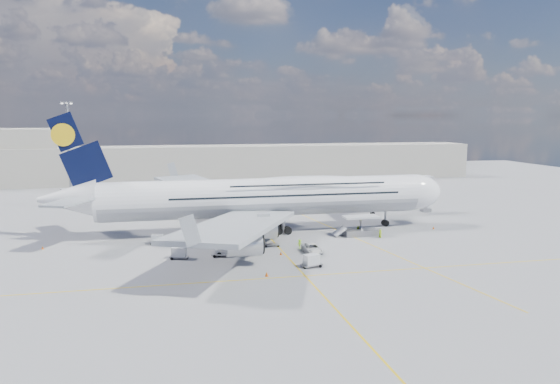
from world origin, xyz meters
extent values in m
plane|color=gray|center=(0.00, 0.00, 0.00)|extent=(300.00, 300.00, 0.00)
cube|color=gold|center=(0.00, 0.00, 0.01)|extent=(0.25, 220.00, 0.01)
cube|color=gold|center=(0.00, -20.00, 0.01)|extent=(120.00, 0.25, 0.01)
cube|color=gold|center=(14.00, 10.00, 0.01)|extent=(14.16, 99.06, 0.01)
cylinder|color=white|center=(0.00, 10.00, 6.80)|extent=(62.00, 7.20, 7.20)
cylinder|color=#9EA0A5|center=(0.00, 10.00, 6.65)|extent=(60.76, 7.13, 7.13)
ellipsoid|color=white|center=(8.00, 10.00, 8.78)|extent=(36.00, 6.84, 3.76)
ellipsoid|color=white|center=(31.00, 10.00, 6.80)|extent=(11.52, 7.20, 7.20)
ellipsoid|color=black|center=(34.24, 10.00, 7.40)|extent=(3.84, 4.16, 1.44)
cone|color=white|center=(-35.50, 10.00, 7.60)|extent=(10.00, 6.84, 6.84)
cube|color=black|center=(-33.50, 10.00, 16.40)|extent=(11.02, 0.46, 14.61)
cylinder|color=yellow|center=(-35.60, 10.00, 18.90)|extent=(4.00, 0.60, 4.00)
cube|color=#999EA3|center=(-8.00, 30.00, 5.60)|extent=(25.49, 39.15, 3.35)
cube|color=#999EA3|center=(-8.00, -10.00, 5.60)|extent=(25.49, 39.15, 3.35)
cylinder|color=#B7BABF|center=(-3.00, 22.50, 3.20)|extent=(5.20, 3.50, 3.50)
cylinder|color=#B7BABF|center=(-7.50, 33.00, 3.20)|extent=(5.20, 3.50, 3.50)
cylinder|color=#B7BABF|center=(-3.00, -2.50, 3.20)|extent=(5.20, 3.50, 3.50)
cylinder|color=#B7BABF|center=(-7.50, -13.00, 3.20)|extent=(5.20, 3.50, 3.50)
cylinder|color=gray|center=(25.00, 10.00, 2.20)|extent=(0.44, 0.44, 3.80)
cylinder|color=black|center=(25.00, 10.00, 0.65)|extent=(1.30, 0.90, 1.30)
cylinder|color=gray|center=(0.00, 10.00, 2.20)|extent=(0.56, 0.56, 3.80)
cylinder|color=black|center=(0.00, 13.20, 0.75)|extent=(1.50, 0.90, 1.50)
cube|color=#B7B7BC|center=(25.00, 18.60, 7.10)|extent=(3.00, 10.00, 2.60)
cube|color=#B7B7BC|center=(33.00, 23.60, 7.10)|extent=(18.00, 3.00, 2.60)
cylinder|color=gray|center=(27.00, 21.60, 3.55)|extent=(0.80, 0.80, 7.10)
cylinder|color=black|center=(27.00, 21.60, 0.45)|extent=(0.90, 0.80, 0.90)
cylinder|color=gray|center=(41.00, 23.60, 3.55)|extent=(1.00, 1.00, 7.10)
cube|color=gray|center=(41.00, 23.60, 0.40)|extent=(2.00, 2.00, 0.80)
cylinder|color=#B7B7BC|center=(25.00, 14.80, 7.10)|extent=(3.60, 3.60, 2.80)
cube|color=silver|center=(17.00, 2.90, 3.50)|extent=(6.50, 3.20, 0.35)
cube|color=gray|center=(17.00, 2.90, 0.55)|extent=(6.50, 3.20, 1.10)
cube|color=gray|center=(17.00, 2.90, 2.05)|extent=(0.22, 1.99, 3.00)
cylinder|color=black|center=(14.40, 1.70, 0.35)|extent=(0.70, 0.30, 0.70)
cube|color=silver|center=(12.80, 2.90, 1.00)|extent=(2.16, 2.60, 1.60)
cylinder|color=gray|center=(-40.00, 45.00, 12.50)|extent=(0.70, 0.70, 25.00)
cube|color=gray|center=(-40.00, 45.00, 25.20)|extent=(3.00, 0.40, 0.60)
cube|color=#B2AD9E|center=(0.00, 95.00, 6.00)|extent=(180.00, 16.00, 12.00)
cube|color=#193814|center=(40.00, 140.00, 4.00)|extent=(160.00, 6.00, 8.00)
cube|color=gray|center=(-16.82, -6.78, 0.34)|extent=(3.26, 2.32, 0.18)
cylinder|color=black|center=(-18.00, -7.37, 0.22)|extent=(0.43, 0.18, 0.43)
cylinder|color=black|center=(-15.65, -6.19, 0.22)|extent=(0.43, 0.18, 0.43)
cube|color=silver|center=(-16.82, -6.78, 1.13)|extent=(2.48, 2.01, 1.47)
cube|color=gray|center=(-13.44, 1.29, 0.39)|extent=(3.77, 2.99, 0.20)
cylinder|color=black|center=(-14.78, 0.63, 0.24)|extent=(0.49, 0.20, 0.49)
cylinder|color=black|center=(-12.11, 1.96, 0.24)|extent=(0.49, 0.20, 0.49)
cube|color=silver|center=(-13.44, 1.29, 1.28)|extent=(2.91, 2.53, 1.67)
cube|color=gray|center=(-10.12, -6.84, 0.37)|extent=(3.50, 2.53, 0.19)
cylinder|color=black|center=(-11.38, -7.47, 0.23)|extent=(0.46, 0.19, 0.46)
cylinder|color=black|center=(-8.87, -6.22, 0.23)|extent=(0.46, 0.19, 0.46)
cube|color=gray|center=(-20.15, 4.01, 0.31)|extent=(2.85, 1.79, 0.16)
cylinder|color=black|center=(-21.22, 3.47, 0.20)|extent=(0.39, 0.16, 0.39)
cylinder|color=black|center=(-19.08, 4.54, 0.20)|extent=(0.39, 0.16, 0.39)
cube|color=silver|center=(-20.15, 4.01, 1.02)|extent=(2.13, 1.60, 1.34)
cube|color=gray|center=(2.12, -15.90, 0.35)|extent=(3.31, 2.36, 0.18)
cylinder|color=black|center=(0.92, -16.50, 0.22)|extent=(0.44, 0.18, 0.44)
cylinder|color=black|center=(3.31, -15.30, 0.22)|extent=(0.44, 0.18, 0.44)
cube|color=silver|center=(2.12, -15.90, 1.14)|extent=(2.52, 2.04, 1.49)
cube|color=gray|center=(-1.10, -2.00, 0.32)|extent=(2.86, 1.75, 0.16)
cylinder|color=black|center=(-2.18, -2.55, 0.20)|extent=(0.40, 0.16, 0.40)
cylinder|color=black|center=(-0.01, -1.46, 0.20)|extent=(0.40, 0.16, 0.40)
cube|color=white|center=(-9.46, -6.36, 0.77)|extent=(3.38, 2.54, 1.42)
cube|color=black|center=(-9.46, -6.36, 1.64)|extent=(1.53, 1.64, 0.55)
cylinder|color=black|center=(-10.55, -6.97, 0.35)|extent=(0.70, 0.27, 0.70)
cylinder|color=black|center=(-8.36, -5.76, 0.35)|extent=(0.70, 0.27, 0.70)
cube|color=gray|center=(-8.23, 27.77, 1.04)|extent=(7.03, 3.44, 2.07)
cube|color=white|center=(-8.96, 27.77, 3.01)|extent=(5.30, 3.28, 2.28)
cube|color=white|center=(-5.64, 27.77, 1.97)|extent=(2.19, 2.63, 1.66)
cube|color=black|center=(-4.91, 27.77, 2.18)|extent=(0.45, 2.07, 0.93)
cylinder|color=black|center=(-5.95, 26.58, 0.57)|extent=(1.14, 0.36, 1.14)
cylinder|color=black|center=(-10.51, 28.97, 0.57)|extent=(1.14, 0.36, 1.14)
cube|color=orange|center=(-8.96, 27.77, 2.28)|extent=(5.36, 3.34, 0.52)
cube|color=gray|center=(-14.49, 35.34, 1.10)|extent=(7.38, 3.41, 2.19)
cube|color=white|center=(-15.25, 35.34, 3.18)|extent=(5.54, 3.31, 2.41)
cube|color=white|center=(-11.75, 35.34, 2.08)|extent=(2.24, 2.73, 1.75)
cube|color=black|center=(-10.98, 35.34, 2.30)|extent=(0.41, 2.20, 0.99)
cylinder|color=black|center=(-12.07, 34.08, 0.60)|extent=(1.21, 0.38, 1.21)
cylinder|color=black|center=(-16.90, 36.60, 0.60)|extent=(1.21, 0.38, 1.21)
imported|color=silver|center=(4.44, -8.06, 0.77)|extent=(2.57, 5.53, 1.53)
imported|color=#D6FF1A|center=(21.70, 14.67, 0.81)|extent=(0.71, 0.62, 1.62)
imported|color=#C4E317|center=(16.75, 3.45, 0.84)|extent=(1.03, 0.97, 1.69)
imported|color=#A7FF1A|center=(-10.08, 0.26, 0.86)|extent=(0.70, 1.09, 1.73)
imported|color=#BAEF19|center=(19.83, 0.32, 0.77)|extent=(0.68, 0.85, 1.53)
imported|color=#9DF119|center=(3.27, -4.55, 0.79)|extent=(1.10, 0.75, 1.57)
cone|color=orange|center=(33.09, 5.05, 0.28)|extent=(0.44, 0.44, 0.56)
cube|color=orange|center=(33.09, 5.05, 0.01)|extent=(0.38, 0.38, 0.03)
cone|color=orange|center=(-2.35, 28.29, 0.25)|extent=(0.39, 0.39, 0.49)
cube|color=orange|center=(-2.35, 28.29, 0.01)|extent=(0.33, 0.33, 0.03)
cone|color=orange|center=(-8.01, 39.66, 0.25)|extent=(0.39, 0.39, 0.50)
cube|color=orange|center=(-8.01, 39.66, 0.01)|extent=(0.34, 0.34, 0.03)
cone|color=orange|center=(-0.74, -7.94, 0.26)|extent=(0.41, 0.41, 0.52)
cube|color=orange|center=(-0.74, -7.94, 0.01)|extent=(0.35, 0.35, 0.03)
cone|color=orange|center=(-5.28, -19.07, 0.32)|extent=(0.50, 0.50, 0.64)
cube|color=orange|center=(-5.28, -19.07, 0.02)|extent=(0.43, 0.43, 0.03)
cone|color=orange|center=(-38.93, 4.35, 0.29)|extent=(0.46, 0.46, 0.58)
cube|color=orange|center=(-38.93, 4.35, 0.02)|extent=(0.39, 0.39, 0.03)
camera|label=1|loc=(-19.55, -91.30, 22.23)|focal=35.00mm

